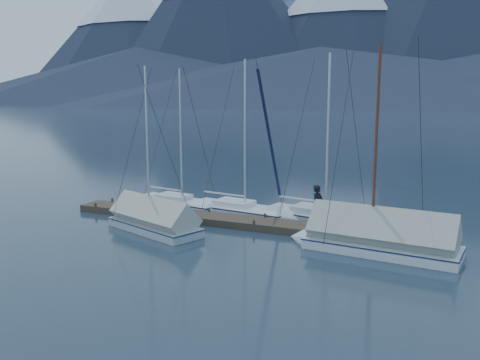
# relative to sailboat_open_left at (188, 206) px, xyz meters

# --- Properties ---
(ground) EXTENTS (1000.00, 1000.00, 0.00)m
(ground) POSITION_rel_sailboat_open_left_xyz_m (4.07, -4.22, -0.15)
(ground) COLOR #162433
(ground) RESTS_ON ground
(mountain_range) EXTENTS (877.00, 584.00, 150.50)m
(mountain_range) POSITION_rel_sailboat_open_left_xyz_m (8.20, 366.23, 58.51)
(mountain_range) COLOR #475675
(mountain_range) RESTS_ON ground
(dock) EXTENTS (18.00, 1.50, 0.54)m
(dock) POSITION_rel_sailboat_open_left_xyz_m (4.07, -2.22, -0.04)
(dock) COLOR #382D23
(dock) RESTS_ON ground
(mooring_posts) EXTENTS (15.12, 1.52, 0.35)m
(mooring_posts) POSITION_rel_sailboat_open_left_xyz_m (3.57, -2.22, 0.20)
(mooring_posts) COLOR #382D23
(mooring_posts) RESTS_ON ground
(sailboat_open_left) EXTENTS (6.47, 2.94, 8.28)m
(sailboat_open_left) POSITION_rel_sailboat_open_left_xyz_m (0.00, 0.00, 0.00)
(sailboat_open_left) COLOR silver
(sailboat_open_left) RESTS_ON ground
(sailboat_open_mid) EXTENTS (6.76, 2.99, 8.68)m
(sailboat_open_mid) POSITION_rel_sailboat_open_left_xyz_m (3.89, -0.23, 0.01)
(sailboat_open_mid) COLOR white
(sailboat_open_mid) RESTS_ON ground
(sailboat_open_right) EXTENTS (6.96, 3.34, 8.88)m
(sailboat_open_right) POSITION_rel_sailboat_open_left_xyz_m (8.12, -0.12, 0.01)
(sailboat_open_right) COLOR silver
(sailboat_open_right) RESTS_ON ground
(sailboat_covered_near) EXTENTS (7.07, 3.05, 8.94)m
(sailboat_covered_near) POSITION_rel_sailboat_open_left_xyz_m (10.34, -3.77, 0.30)
(sailboat_covered_near) COLOR white
(sailboat_covered_near) RESTS_ON ground
(sailboat_covered_far) EXTENTS (6.05, 3.62, 8.15)m
(sailboat_covered_far) POSITION_rel_sailboat_open_left_xyz_m (0.47, -4.58, 0.25)
(sailboat_covered_far) COLOR silver
(sailboat_covered_far) RESTS_ON ground
(person) EXTENTS (0.63, 0.78, 1.84)m
(person) POSITION_rel_sailboat_open_left_xyz_m (7.76, -1.96, 1.11)
(person) COLOR black
(person) RESTS_ON dock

